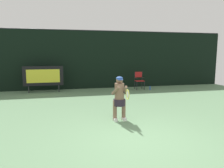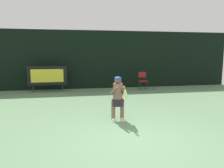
{
  "view_description": "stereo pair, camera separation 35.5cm",
  "coord_description": "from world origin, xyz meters",
  "px_view_note": "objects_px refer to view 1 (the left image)",
  "views": [
    {
      "loc": [
        -1.85,
        -4.9,
        2.19
      ],
      "look_at": [
        -0.04,
        2.91,
        1.05
      ],
      "focal_mm": 34.02,
      "sensor_mm": 36.0,
      "label": 1
    },
    {
      "loc": [
        -1.5,
        -4.97,
        2.19
      ],
      "look_at": [
        -0.04,
        2.91,
        1.05
      ],
      "focal_mm": 34.02,
      "sensor_mm": 36.0,
      "label": 2
    }
  ],
  "objects_px": {
    "scoreboard": "(43,76)",
    "tennis_player": "(119,97)",
    "tennis_racket": "(127,94)",
    "water_bottle": "(150,88)",
    "umpire_chair": "(139,79)"
  },
  "relations": [
    {
      "from": "umpire_chair",
      "to": "tennis_player",
      "type": "xyz_separation_m",
      "value": [
        -2.8,
        -5.73,
        0.18
      ]
    },
    {
      "from": "tennis_player",
      "to": "tennis_racket",
      "type": "distance_m",
      "value": 0.61
    },
    {
      "from": "umpire_chair",
      "to": "scoreboard",
      "type": "bearing_deg",
      "value": 177.81
    },
    {
      "from": "water_bottle",
      "to": "tennis_player",
      "type": "xyz_separation_m",
      "value": [
        -3.37,
        -5.33,
        0.67
      ]
    },
    {
      "from": "umpire_chair",
      "to": "tennis_player",
      "type": "distance_m",
      "value": 6.38
    },
    {
      "from": "scoreboard",
      "to": "umpire_chair",
      "type": "relative_size",
      "value": 2.04
    },
    {
      "from": "water_bottle",
      "to": "tennis_racket",
      "type": "bearing_deg",
      "value": -119.01
    },
    {
      "from": "scoreboard",
      "to": "tennis_racket",
      "type": "xyz_separation_m",
      "value": [
        2.97,
        -6.53,
        0.03
      ]
    },
    {
      "from": "tennis_player",
      "to": "tennis_racket",
      "type": "relative_size",
      "value": 2.43
    },
    {
      "from": "water_bottle",
      "to": "tennis_racket",
      "type": "xyz_separation_m",
      "value": [
        -3.28,
        -5.91,
        0.86
      ]
    },
    {
      "from": "umpire_chair",
      "to": "water_bottle",
      "type": "distance_m",
      "value": 0.85
    },
    {
      "from": "scoreboard",
      "to": "tennis_player",
      "type": "height_order",
      "value": "scoreboard"
    },
    {
      "from": "scoreboard",
      "to": "umpire_chair",
      "type": "height_order",
      "value": "scoreboard"
    },
    {
      "from": "scoreboard",
      "to": "tennis_racket",
      "type": "distance_m",
      "value": 7.17
    },
    {
      "from": "scoreboard",
      "to": "tennis_player",
      "type": "xyz_separation_m",
      "value": [
        2.88,
        -5.95,
        -0.15
      ]
    }
  ]
}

